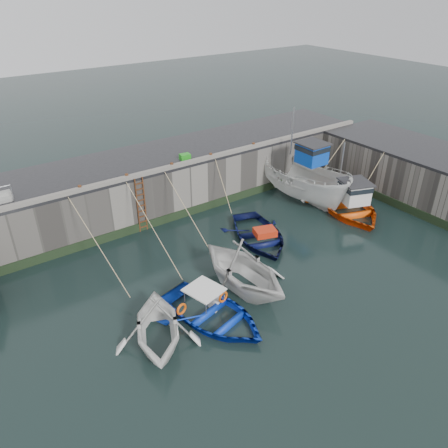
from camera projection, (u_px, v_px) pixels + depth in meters
ground at (291, 314)px, 18.47m from camera, size 120.00×120.00×0.00m
quay_back at (153, 182)px, 26.61m from camera, size 30.00×5.00×3.00m
quay_right at (440, 181)px, 26.77m from camera, size 5.00×15.00×3.00m
road_back at (150, 158)px, 25.83m from camera, size 30.00×5.00×0.16m
road_right at (446, 157)px, 25.99m from camera, size 5.00×15.00×0.16m
kerb_back at (170, 167)px, 24.07m from camera, size 30.00×0.30×0.20m
algae_back at (174, 216)px, 25.42m from camera, size 30.00×0.08×0.50m
algae_right at (410, 210)px, 26.12m from camera, size 0.08×15.00×0.50m
ladder at (141, 205)px, 23.72m from camera, size 0.51×0.08×3.20m
boat_near_white at (159, 341)px, 17.09m from camera, size 5.02×5.32×2.21m
boat_near_white_rope at (106, 275)px, 20.88m from camera, size 0.04×6.25×3.10m
boat_near_blue at (214, 319)px, 18.17m from camera, size 4.65×5.65×1.02m
boat_near_blue_rope at (153, 259)px, 22.04m from camera, size 0.04×6.45×3.10m
boat_near_blacktrim at (242, 287)px, 20.02m from camera, size 4.82×5.46×2.71m
boat_near_blacktrim_rope at (187, 241)px, 23.53m from camera, size 0.04×5.54×3.10m
boat_near_navy at (259, 239)px, 23.68m from camera, size 4.92×5.84×1.03m
boat_near_navy_rope at (222, 214)px, 26.18m from camera, size 0.04×3.31×3.10m
boat_far_white at (302, 180)px, 27.49m from camera, size 2.88×7.62×5.94m
boat_far_orange at (347, 205)px, 26.37m from camera, size 6.13×7.14×4.25m
fish_crate at (185, 157)px, 25.29m from camera, size 0.63×0.49×0.33m
bollard_a at (80, 188)px, 21.61m from camera, size 0.18×0.18×0.28m
bollard_b at (127, 176)px, 22.87m from camera, size 0.18×0.18×0.28m
bollard_c at (172, 165)px, 24.22m from camera, size 0.18×0.18×0.28m
bollard_d at (211, 156)px, 25.52m from camera, size 0.18×0.18×0.28m
bollard_e at (254, 145)px, 27.13m from camera, size 0.18×0.18×0.28m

